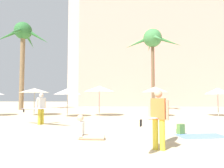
{
  "coord_description": "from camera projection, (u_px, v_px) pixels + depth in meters",
  "views": [
    {
      "loc": [
        0.34,
        -4.98,
        1.55
      ],
      "look_at": [
        -0.23,
        4.13,
        2.12
      ],
      "focal_mm": 32.84,
      "sensor_mm": 36.0,
      "label": 1
    }
  ],
  "objects": [
    {
      "name": "ground",
      "position": [
        111.0,
        162.0,
        4.88
      ],
      "size": [
        120.0,
        120.0,
        0.0
      ],
      "primitive_type": "plane",
      "color": "#C6B28C"
    },
    {
      "name": "hotel_pink",
      "position": [
        150.0,
        56.0,
        38.59
      ],
      "size": [
        24.82,
        11.3,
        18.46
      ],
      "primitive_type": "cube",
      "color": "#DB9989",
      "rests_on": "ground"
    },
    {
      "name": "hotel_tower_gray",
      "position": [
        105.0,
        50.0,
        48.22
      ],
      "size": [
        14.38,
        11.66,
        25.19
      ],
      "primitive_type": "cube",
      "color": "#BCB7AD",
      "rests_on": "ground"
    },
    {
      "name": "palm_tree_far_left",
      "position": [
        153.0,
        42.0,
        23.76
      ],
      "size": [
        6.49,
        6.57,
        9.45
      ],
      "color": "brown",
      "rests_on": "ground"
    },
    {
      "name": "palm_tree_left",
      "position": [
        23.0,
        39.0,
        25.16
      ],
      "size": [
        6.8,
        6.89,
        10.75
      ],
      "color": "brown",
      "rests_on": "ground"
    },
    {
      "name": "cafe_umbrella_0",
      "position": [
        68.0,
        91.0,
        16.11
      ],
      "size": [
        2.15,
        2.15,
        2.21
      ],
      "color": "gray",
      "rests_on": "ground"
    },
    {
      "name": "cafe_umbrella_1",
      "position": [
        99.0,
        89.0,
        16.79
      ],
      "size": [
        2.52,
        2.52,
        2.44
      ],
      "color": "gray",
      "rests_on": "ground"
    },
    {
      "name": "cafe_umbrella_2",
      "position": [
        218.0,
        91.0,
        16.43
      ],
      "size": [
        2.03,
        2.03,
        2.26
      ],
      "color": "gray",
      "rests_on": "ground"
    },
    {
      "name": "cafe_umbrella_3",
      "position": [
        155.0,
        89.0,
        16.49
      ],
      "size": [
        2.13,
        2.13,
        2.36
      ],
      "color": "gray",
      "rests_on": "ground"
    },
    {
      "name": "cafe_umbrella_5",
      "position": [
        35.0,
        90.0,
        17.24
      ],
      "size": [
        2.47,
        2.47,
        2.27
      ],
      "color": "gray",
      "rests_on": "ground"
    },
    {
      "name": "beach_towel",
      "position": [
        202.0,
        136.0,
        8.04
      ],
      "size": [
        2.05,
        1.35,
        0.01
      ],
      "primitive_type": "cube",
      "rotation": [
        0.0,
        0.0,
        0.18
      ],
      "color": "#6684E0",
      "rests_on": "ground"
    },
    {
      "name": "backpack",
      "position": [
        181.0,
        129.0,
        8.48
      ],
      "size": [
        0.35,
        0.34,
        0.42
      ],
      "rotation": [
        0.0,
        0.0,
        2.18
      ],
      "color": "#55823A",
      "rests_on": "ground"
    },
    {
      "name": "person_mid_center",
      "position": [
        85.0,
        131.0,
        7.47
      ],
      "size": [
        1.01,
        0.4,
        0.9
      ],
      "rotation": [
        0.0,
        0.0,
        6.27
      ],
      "color": "#D1A889",
      "rests_on": "ground"
    },
    {
      "name": "person_far_right",
      "position": [
        40.0,
        108.0,
        11.39
      ],
      "size": [
        2.92,
        1.58,
        1.76
      ],
      "rotation": [
        0.0,
        0.0,
        5.72
      ],
      "color": "gold",
      "rests_on": "ground"
    },
    {
      "name": "person_mid_right",
      "position": [
        158.0,
        117.0,
        6.14
      ],
      "size": [
        1.76,
        2.81,
        1.76
      ],
      "rotation": [
        0.0,
        0.0,
        1.19
      ],
      "color": "gold",
      "rests_on": "ground"
    }
  ]
}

